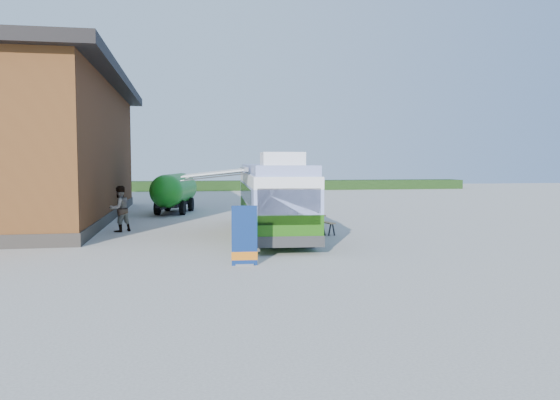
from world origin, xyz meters
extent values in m
plane|color=#BCB7AD|center=(0.00, 0.00, 0.00)|extent=(100.00, 100.00, 0.00)
cube|color=brown|center=(-10.50, 10.00, 3.50)|extent=(8.00, 20.00, 7.00)
cube|color=black|center=(-10.50, 10.00, 7.25)|extent=(9.60, 21.20, 0.50)
cube|color=#332D28|center=(-10.50, 10.00, 0.25)|extent=(8.10, 20.10, 0.50)
cube|color=#264419|center=(8.00, 38.00, 0.50)|extent=(40.00, 3.00, 1.00)
cube|color=#2C6F12|center=(0.82, 2.35, 0.81)|extent=(2.95, 10.99, 1.00)
cube|color=#8B9BDA|center=(0.82, 2.35, 1.72)|extent=(2.95, 10.99, 0.81)
cube|color=black|center=(-0.27, 2.88, 1.72)|extent=(0.62, 9.04, 0.63)
cube|color=black|center=(1.97, 2.73, 1.72)|extent=(0.62, 9.04, 0.63)
cube|color=white|center=(0.82, 2.35, 2.33)|extent=(2.95, 10.99, 0.41)
cube|color=#8B9BDA|center=(0.82, 2.35, 2.72)|extent=(2.81, 10.80, 0.36)
cube|color=white|center=(0.60, -1.08, 3.12)|extent=(1.55, 1.72, 0.45)
cube|color=black|center=(0.48, -3.04, 1.58)|extent=(2.04, 0.19, 1.18)
cube|color=#2D2D2D|center=(0.48, -2.99, 0.45)|extent=(2.32, 0.35, 0.36)
cube|color=#2D2D2D|center=(1.16, 7.70, 0.45)|extent=(2.32, 0.35, 0.36)
cylinder|color=black|center=(-0.42, -1.20, 0.45)|extent=(0.33, 0.92, 0.91)
cylinder|color=black|center=(1.60, -1.33, 0.45)|extent=(0.33, 0.92, 0.91)
cylinder|color=black|center=(0.01, 5.58, 0.45)|extent=(0.33, 0.92, 0.91)
cylinder|color=black|center=(2.03, 5.45, 0.45)|extent=(0.33, 0.92, 0.91)
cube|color=white|center=(-1.62, 2.04, 2.41)|extent=(2.63, 3.98, 0.30)
cube|color=#A5A8AD|center=(-0.42, 1.97, 2.59)|extent=(0.41, 4.14, 0.15)
cylinder|color=#A5A8AD|center=(-1.72, 0.43, 2.31)|extent=(2.49, 0.21, 0.31)
cylinder|color=#A5A8AD|center=(-1.52, 3.66, 2.31)|extent=(2.49, 0.21, 0.31)
cube|color=navy|center=(-1.12, -4.43, 0.88)|extent=(0.74, 0.08, 1.75)
cube|color=#CA6713|center=(-1.12, -4.43, 0.28)|extent=(0.76, 0.08, 0.25)
cube|color=#A5A8AD|center=(-1.12, -4.43, 0.03)|extent=(0.54, 0.21, 0.05)
cylinder|color=#A5A8AD|center=(-1.12, -4.41, 0.88)|extent=(0.03, 0.03, 1.75)
cube|color=tan|center=(2.35, 1.74, 0.84)|extent=(0.91, 1.45, 0.05)
cube|color=tan|center=(1.76, 1.57, 0.51)|extent=(0.64, 1.38, 0.04)
cube|color=tan|center=(2.95, 1.91, 0.51)|extent=(0.64, 1.38, 0.04)
cube|color=black|center=(2.31, 1.14, 0.42)|extent=(0.07, 0.07, 0.83)
cube|color=black|center=(2.70, 1.25, 0.42)|extent=(0.07, 0.07, 0.83)
cube|color=black|center=(2.01, 2.23, 0.42)|extent=(0.07, 0.07, 0.83)
cube|color=black|center=(2.40, 2.34, 0.42)|extent=(0.07, 0.07, 0.83)
imported|color=#999999|center=(0.85, 5.16, 0.83)|extent=(0.71, 0.61, 1.66)
imported|color=#999999|center=(-5.58, 4.17, 0.99)|extent=(1.22, 1.19, 1.99)
cylinder|color=#18851C|center=(-3.38, 12.68, 1.39)|extent=(2.65, 4.41, 1.85)
sphere|color=#18851C|center=(-3.79, 10.67, 1.39)|extent=(1.85, 1.85, 1.85)
sphere|color=#18851C|center=(-2.96, 14.70, 1.39)|extent=(1.85, 1.85, 1.85)
cube|color=black|center=(-3.38, 12.68, 0.57)|extent=(2.08, 4.49, 0.21)
cube|color=black|center=(-3.92, 10.06, 0.52)|extent=(0.37, 1.24, 0.10)
cylinder|color=black|center=(-4.33, 11.62, 0.41)|extent=(0.42, 0.86, 0.82)
cylinder|color=black|center=(-2.92, 11.33, 0.41)|extent=(0.42, 0.86, 0.82)
cylinder|color=black|center=(-3.83, 14.04, 0.41)|extent=(0.42, 0.86, 0.82)
cylinder|color=black|center=(-2.42, 13.75, 0.41)|extent=(0.42, 0.86, 0.82)
camera|label=1|loc=(-2.83, -20.07, 3.01)|focal=35.00mm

